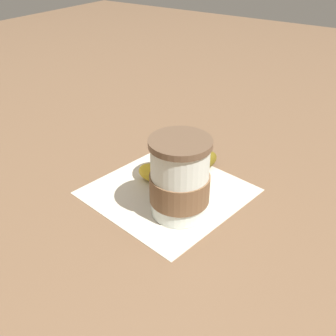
{
  "coord_description": "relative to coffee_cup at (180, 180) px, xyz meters",
  "views": [
    {
      "loc": [
        -0.32,
        0.47,
        0.4
      ],
      "look_at": [
        0.0,
        0.0,
        0.05
      ],
      "focal_mm": 42.0,
      "sensor_mm": 36.0,
      "label": 1
    }
  ],
  "objects": [
    {
      "name": "banana",
      "position": [
        0.05,
        -0.09,
        -0.04
      ],
      "size": [
        0.11,
        0.14,
        0.03
      ],
      "color": "gold",
      "rests_on": "paper_napkin"
    },
    {
      "name": "ground_plane",
      "position": [
        0.05,
        -0.04,
        -0.06
      ],
      "size": [
        3.0,
        3.0,
        0.0
      ],
      "primitive_type": "plane",
      "color": "brown"
    },
    {
      "name": "muffin",
      "position": [
        0.05,
        -0.07,
        -0.0
      ],
      "size": [
        0.09,
        0.09,
        0.1
      ],
      "color": "beige",
      "rests_on": "paper_napkin"
    },
    {
      "name": "coffee_cup",
      "position": [
        0.0,
        0.0,
        0.0
      ],
      "size": [
        0.1,
        0.1,
        0.13
      ],
      "color": "silver",
      "rests_on": "paper_napkin"
    },
    {
      "name": "paper_napkin",
      "position": [
        0.05,
        -0.04,
        -0.06
      ],
      "size": [
        0.28,
        0.28,
        0.0
      ],
      "primitive_type": "cube",
      "rotation": [
        0.0,
        0.0,
        -0.16
      ],
      "color": "beige",
      "rests_on": "ground_plane"
    }
  ]
}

